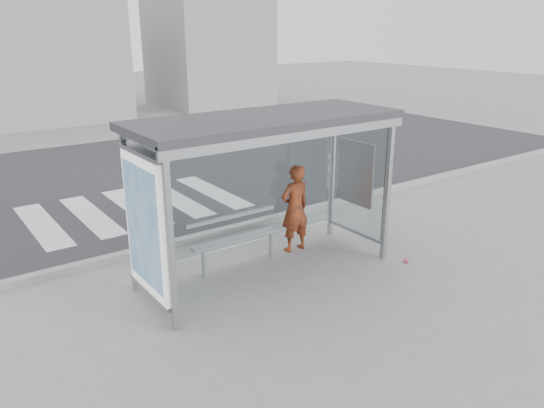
{
  "coord_description": "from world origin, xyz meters",
  "views": [
    {
      "loc": [
        -4.57,
        -6.52,
        3.91
      ],
      "look_at": [
        0.24,
        0.2,
        1.11
      ],
      "focal_mm": 35.0,
      "sensor_mm": 36.0,
      "label": 1
    }
  ],
  "objects_px": {
    "person": "(295,208)",
    "bench": "(237,238)",
    "soda_can": "(406,261)",
    "bus_shelter": "(245,159)"
  },
  "relations": [
    {
      "from": "bench",
      "to": "soda_can",
      "type": "xyz_separation_m",
      "value": [
        2.46,
        -1.56,
        -0.5
      ]
    },
    {
      "from": "person",
      "to": "soda_can",
      "type": "distance_m",
      "value": 2.14
    },
    {
      "from": "bus_shelter",
      "to": "person",
      "type": "xyz_separation_m",
      "value": [
        1.33,
        0.45,
        -1.18
      ]
    },
    {
      "from": "bench",
      "to": "bus_shelter",
      "type": "bearing_deg",
      "value": -104.29
    },
    {
      "from": "bench",
      "to": "person",
      "type": "bearing_deg",
      "value": 0.36
    },
    {
      "from": "bench",
      "to": "soda_can",
      "type": "bearing_deg",
      "value": -32.32
    },
    {
      "from": "person",
      "to": "soda_can",
      "type": "bearing_deg",
      "value": 129.44
    },
    {
      "from": "person",
      "to": "soda_can",
      "type": "xyz_separation_m",
      "value": [
        1.24,
        -1.56,
        -0.77
      ]
    },
    {
      "from": "soda_can",
      "to": "bus_shelter",
      "type": "bearing_deg",
      "value": 156.49
    },
    {
      "from": "person",
      "to": "bench",
      "type": "xyz_separation_m",
      "value": [
        -1.22,
        -0.01,
        -0.27
      ]
    }
  ]
}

